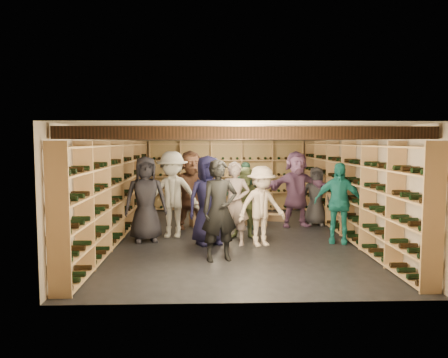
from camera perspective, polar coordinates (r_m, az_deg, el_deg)
ground at (r=9.86m, az=1.21°, el=-7.57°), size 8.00×8.00×0.00m
walls at (r=9.67m, az=1.22°, el=-0.61°), size 5.52×8.02×2.40m
ceiling at (r=9.63m, az=1.23°, el=6.51°), size 5.50×8.00×0.01m
ceiling_joists at (r=9.63m, az=1.23°, el=5.68°), size 5.40×7.12×0.18m
wine_rack_left at (r=9.88m, az=-13.84°, el=-1.37°), size 0.32×7.50×2.15m
wine_rack_right at (r=10.16m, az=15.86°, el=-1.24°), size 0.32×7.50×2.15m
wine_rack_back at (r=13.49m, az=0.32°, el=0.45°), size 4.70×0.30×2.15m
crate_stack_left at (r=11.08m, az=-3.02°, el=-4.84°), size 0.58×0.49×0.51m
crate_stack_right at (r=11.16m, az=4.25°, el=-4.77°), size 0.54×0.39×0.51m
crate_loose at (r=11.93m, az=6.79°, el=-4.99°), size 0.58×0.47×0.17m
person_0 at (r=9.45m, az=-10.19°, el=-2.59°), size 0.99×0.75×1.82m
person_1 at (r=7.80m, az=-0.59°, el=-4.13°), size 0.76×0.60×1.82m
person_2 at (r=9.56m, az=3.04°, el=-3.19°), size 0.82×0.67×1.57m
person_3 at (r=8.95m, az=4.92°, el=-3.56°), size 1.21×0.95×1.64m
person_4 at (r=9.49m, az=14.70°, el=-3.01°), size 1.07×0.70×1.70m
person_5 at (r=10.70m, az=-4.32°, el=-1.39°), size 1.86×1.13×1.91m
person_6 at (r=9.05m, az=-2.06°, el=-2.76°), size 1.06×0.90×1.85m
person_7 at (r=8.99m, az=1.42°, el=-3.22°), size 0.72×0.57×1.72m
person_9 at (r=9.77m, az=-6.78°, el=-2.03°), size 1.34×0.91×1.91m
person_10 at (r=10.64m, az=2.69°, el=-2.16°), size 1.04×0.65×1.64m
person_11 at (r=11.06m, az=9.44°, el=-1.29°), size 1.82×0.80×1.90m
person_12 at (r=11.33m, az=11.93°, el=-2.21°), size 0.77×0.55×1.49m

